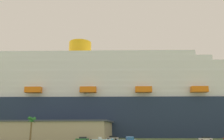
# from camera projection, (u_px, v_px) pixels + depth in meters

# --- Properties ---
(ground_plane) EXTENTS (600.00, 600.00, 0.00)m
(ground_plane) POSITION_uv_depth(u_px,v_px,m) (127.00, 139.00, 103.65)
(ground_plane) COLOR #567042
(cruise_ship) EXTENTS (278.12, 47.42, 62.60)m
(cruise_ship) POSITION_uv_depth(u_px,v_px,m) (138.00, 104.00, 133.74)
(cruise_ship) COLOR #1E2D4C
(cruise_ship) RESTS_ON ground_plane
(terminal_building) EXTENTS (47.49, 28.88, 7.67)m
(terminal_building) POSITION_uv_depth(u_px,v_px,m) (57.00, 130.00, 101.73)
(terminal_building) COLOR #B7A88C
(terminal_building) RESTS_ON ground_plane
(palm_tree) EXTENTS (3.34, 3.04, 8.35)m
(palm_tree) POSITION_uv_depth(u_px,v_px,m) (31.00, 122.00, 79.54)
(palm_tree) COLOR brown
(palm_tree) RESTS_ON ground_plane
(parked_car_green_wagon) EXTENTS (4.91, 2.60, 1.58)m
(parked_car_green_wagon) POSITION_uv_depth(u_px,v_px,m) (82.00, 139.00, 83.97)
(parked_car_green_wagon) COLOR #2D723F
(parked_car_green_wagon) RESTS_ON ground_plane
(parked_car_silver_sedan) EXTENTS (4.95, 2.70, 1.58)m
(parked_car_silver_sedan) POSITION_uv_depth(u_px,v_px,m) (113.00, 138.00, 93.61)
(parked_car_silver_sedan) COLOR silver
(parked_car_silver_sedan) RESTS_ON ground_plane
(parked_car_white_van) EXTENTS (4.55, 2.09, 1.58)m
(parked_car_white_van) POSITION_uv_depth(u_px,v_px,m) (206.00, 139.00, 86.23)
(parked_car_white_van) COLOR white
(parked_car_white_van) RESTS_ON ground_plane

